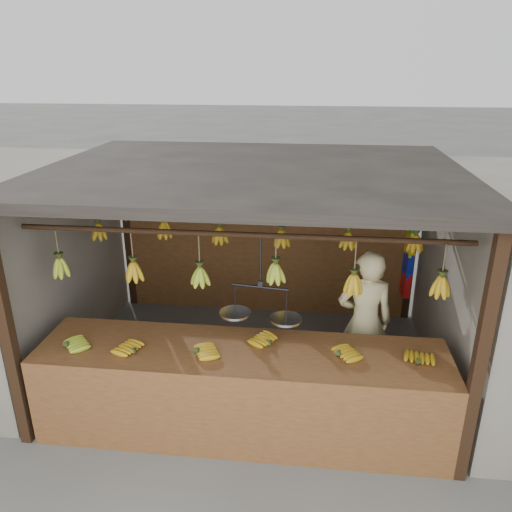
# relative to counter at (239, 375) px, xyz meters

# --- Properties ---
(ground) EXTENTS (80.00, 80.00, 0.00)m
(ground) POSITION_rel_counter_xyz_m (-0.02, 1.24, -0.71)
(ground) COLOR #5B5B57
(stall) EXTENTS (4.30, 3.30, 2.40)m
(stall) POSITION_rel_counter_xyz_m (-0.02, 1.57, 1.26)
(stall) COLOR black
(stall) RESTS_ON ground
(counter) EXTENTS (3.85, 0.88, 0.96)m
(counter) POSITION_rel_counter_xyz_m (0.00, 0.00, 0.00)
(counter) COLOR brown
(counter) RESTS_ON ground
(hanging_bananas) EXTENTS (3.64, 2.25, 0.39)m
(hanging_bananas) POSITION_rel_counter_xyz_m (-0.02, 1.24, 0.91)
(hanging_bananas) COLOR #92A523
(hanging_bananas) RESTS_ON ground
(balance_scale) EXTENTS (0.76, 0.35, 0.80)m
(balance_scale) POSITION_rel_counter_xyz_m (0.17, 0.24, 0.54)
(balance_scale) COLOR black
(balance_scale) RESTS_ON ground
(vendor) EXTENTS (0.62, 0.43, 1.62)m
(vendor) POSITION_rel_counter_xyz_m (1.21, 0.98, 0.10)
(vendor) COLOR beige
(vendor) RESTS_ON ground
(bag_bundles) EXTENTS (0.08, 0.26, 1.26)m
(bag_bundles) POSITION_rel_counter_xyz_m (1.92, 2.59, 0.32)
(bag_bundles) COLOR #199926
(bag_bundles) RESTS_ON ground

